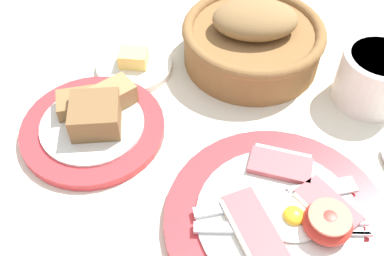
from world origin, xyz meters
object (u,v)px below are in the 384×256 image
Objects in this scene: breakfast_plate at (282,217)px; sugar_cup at (374,76)px; bread_plate at (94,121)px; bread_basket at (253,39)px; butter_dish at (134,65)px.

sugar_cup reaches higher than breakfast_plate.
breakfast_plate is 0.24m from sugar_cup.
bread_plate is 0.90× the size of bread_basket.
bread_basket is (-0.09, 0.26, 0.03)m from breakfast_plate.
bread_basket is at bearing 49.96° from bread_plate.
bread_plate is at bearing 166.06° from breakfast_plate.
breakfast_plate is 2.59× the size of sugar_cup.
sugar_cup is at bearing 70.63° from breakfast_plate.
breakfast_plate is 0.27m from bread_basket.
sugar_cup reaches higher than butter_dish.
bread_plate is at bearing -153.91° from sugar_cup.
sugar_cup is 0.17m from bread_basket.
sugar_cup is at bearing 26.09° from bread_plate.
bread_basket reaches higher than sugar_cup.
sugar_cup is 0.33m from butter_dish.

